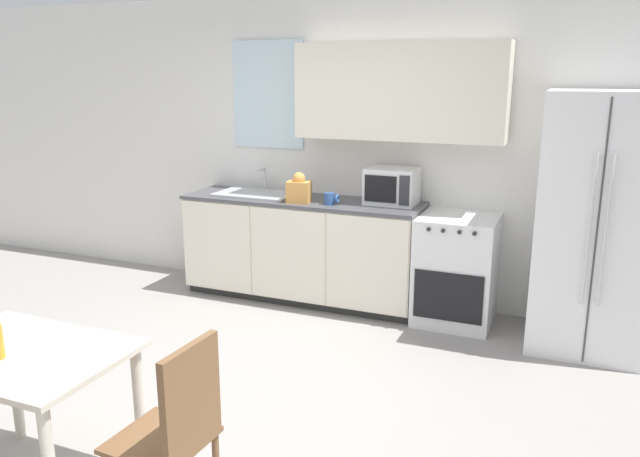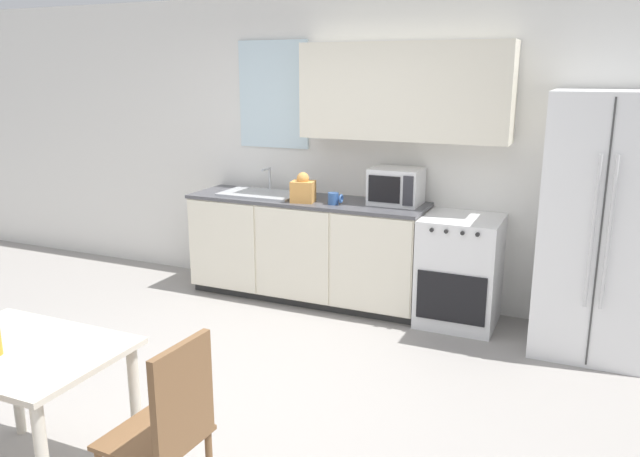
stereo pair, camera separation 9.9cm
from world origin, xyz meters
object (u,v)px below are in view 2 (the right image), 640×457
Objects in this scene: refrigerator at (600,225)px; dining_chair_side at (170,424)px; microwave at (396,186)px; coffee_mug at (334,199)px; dining_table at (21,371)px; oven_range at (460,271)px.

dining_chair_side is (-1.68, -2.87, -0.42)m from refrigerator.
refrigerator is 2.05× the size of dining_chair_side.
coffee_mug is (-0.47, -0.23, -0.10)m from microwave.
refrigerator is 3.86m from dining_table.
coffee_mug is (-2.08, -0.04, 0.03)m from refrigerator.
microwave is 3.30× the size of coffee_mug.
oven_range is 0.91× the size of dining_table.
microwave is at bearing 72.88° from dining_table.
oven_range is 3.03m from dining_chair_side.
microwave is 0.53m from coffee_mug.
refrigerator is 2.08m from coffee_mug.
coffee_mug reaches higher than dining_table.
microwave reaches higher than dining_chair_side.
dining_chair_side is at bearing 0.88° from dining_table.
dining_table is 0.87m from dining_chair_side.
microwave is (-1.60, 0.19, 0.14)m from refrigerator.
microwave reaches higher than coffee_mug.
dining_chair_side reaches higher than oven_range.
refrigerator is 14.86× the size of coffee_mug.
dining_table is at bearing -107.12° from microwave.
dining_chair_side is (-0.67, -2.95, 0.09)m from oven_range.
refrigerator is 4.50× the size of microwave.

